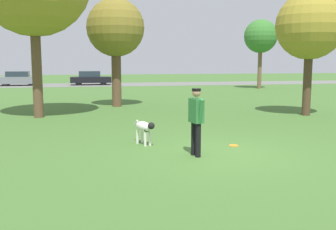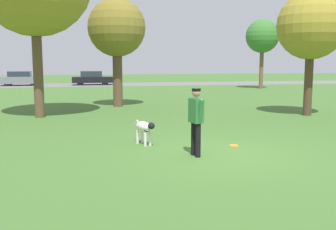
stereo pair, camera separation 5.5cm
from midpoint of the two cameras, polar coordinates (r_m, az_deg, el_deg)
name	(u,v)px [view 2 (the right image)]	position (r m, az deg, el deg)	size (l,w,h in m)	color
ground_plane	(218,154)	(9.73, 7.38, -5.61)	(120.00, 120.00, 0.00)	#426B2D
far_road_strip	(121,84)	(38.91, -6.82, 4.43)	(120.00, 6.00, 0.01)	slate
person	(196,117)	(9.28, 4.26, -0.23)	(0.30, 0.67, 1.62)	black
dog	(144,128)	(10.61, -3.30, -1.85)	(0.53, 1.01, 0.66)	silver
frisbee	(234,146)	(10.68, 9.68, -4.40)	(0.25, 0.25, 0.02)	orange
tree_near_right	(311,26)	(17.39, 20.14, 12.00)	(2.77, 2.77, 5.08)	#4C3826
tree_far_right	(262,37)	(33.72, 13.58, 10.99)	(2.73, 2.73, 5.67)	brown
tree_mid_center	(117,29)	(19.85, -7.36, 12.29)	(2.84, 2.84, 5.31)	brown
parked_car_grey	(21,79)	(39.35, -20.53, 4.96)	(3.85, 1.85, 1.33)	slate
parked_car_black	(92,78)	(38.59, -10.92, 5.28)	(3.85, 1.76, 1.33)	black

